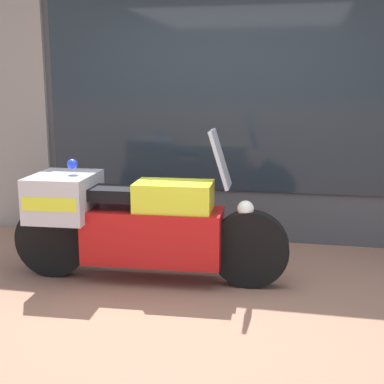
% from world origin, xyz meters
% --- Properties ---
extents(ground_plane, '(60.00, 60.00, 0.00)m').
position_xyz_m(ground_plane, '(0.00, 0.00, 0.00)').
color(ground_plane, '#8E604C').
extents(shop_building, '(5.56, 0.55, 3.23)m').
position_xyz_m(shop_building, '(-0.35, 2.00, 1.62)').
color(shop_building, '#424247').
rests_on(shop_building, ground).
extents(window_display, '(4.36, 0.30, 1.81)m').
position_xyz_m(window_display, '(0.30, 2.03, 0.44)').
color(window_display, slate).
rests_on(window_display, ground).
extents(paramedic_motorcycle, '(2.39, 0.68, 1.32)m').
position_xyz_m(paramedic_motorcycle, '(-0.62, 0.43, 0.53)').
color(paramedic_motorcycle, black).
rests_on(paramedic_motorcycle, ground).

